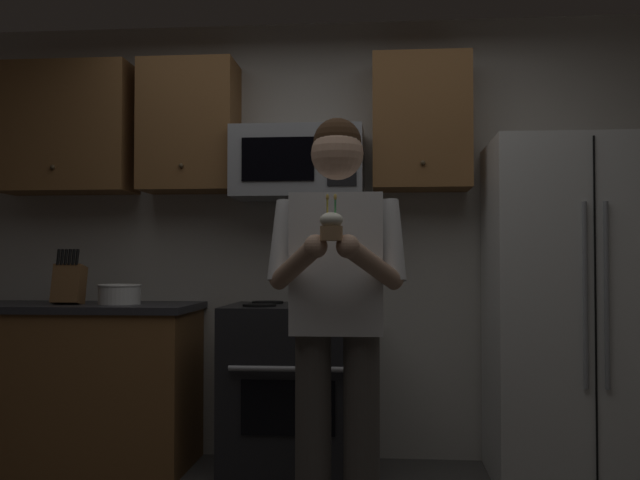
# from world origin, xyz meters

# --- Properties ---
(wall_back) EXTENTS (4.40, 0.10, 2.60)m
(wall_back) POSITION_xyz_m (0.00, 1.75, 1.30)
(wall_back) COLOR beige
(wall_back) RESTS_ON ground
(oven_range) EXTENTS (0.76, 0.70, 0.93)m
(oven_range) POSITION_xyz_m (-0.15, 1.36, 0.46)
(oven_range) COLOR black
(oven_range) RESTS_ON ground
(microwave) EXTENTS (0.74, 0.41, 0.40)m
(microwave) POSITION_xyz_m (-0.15, 1.48, 1.72)
(microwave) COLOR #9EA0A5
(refrigerator) EXTENTS (0.90, 0.75, 1.80)m
(refrigerator) POSITION_xyz_m (1.35, 1.32, 0.90)
(refrigerator) COLOR white
(refrigerator) RESTS_ON ground
(cabinet_row_upper) EXTENTS (2.78, 0.36, 0.76)m
(cabinet_row_upper) POSITION_xyz_m (-0.72, 1.53, 1.95)
(cabinet_row_upper) COLOR brown
(counter_left) EXTENTS (1.44, 0.66, 0.92)m
(counter_left) POSITION_xyz_m (-1.45, 1.38, 0.46)
(counter_left) COLOR brown
(counter_left) RESTS_ON ground
(knife_block) EXTENTS (0.16, 0.15, 0.32)m
(knife_block) POSITION_xyz_m (-1.44, 1.33, 1.04)
(knife_block) COLOR brown
(knife_block) RESTS_ON counter_left
(bowl_large_white) EXTENTS (0.24, 0.24, 0.11)m
(bowl_large_white) POSITION_xyz_m (-1.15, 1.35, 0.98)
(bowl_large_white) COLOR white
(bowl_large_white) RESTS_ON counter_left
(person) EXTENTS (0.60, 0.48, 1.76)m
(person) POSITION_xyz_m (0.14, 0.35, 1.00)
(person) COLOR #4C4742
(person) RESTS_ON ground
(cupcake) EXTENTS (0.09, 0.09, 0.17)m
(cupcake) POSITION_xyz_m (0.14, 0.02, 1.29)
(cupcake) COLOR #A87F56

